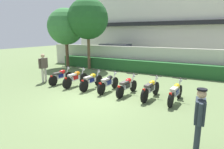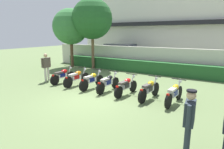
{
  "view_description": "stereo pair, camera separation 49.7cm",
  "coord_description": "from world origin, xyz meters",
  "px_view_note": "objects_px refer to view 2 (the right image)",
  "views": [
    {
      "loc": [
        4.38,
        -6.39,
        2.84
      ],
      "look_at": [
        0.0,
        1.87,
        0.8
      ],
      "focal_mm": 30.21,
      "sensor_mm": 36.0,
      "label": 1
    },
    {
      "loc": [
        4.81,
        -6.14,
        2.84
      ],
      "look_at": [
        0.0,
        1.87,
        0.8
      ],
      "focal_mm": 30.21,
      "sensor_mm": 36.0,
      "label": 2
    }
  ],
  "objects_px": {
    "tree_far_side": "(92,19)",
    "motorcycle_in_row_0": "(63,75)",
    "motorcycle_in_row_6": "(174,93)",
    "inspector_person": "(46,65)",
    "motorcycle_in_row_1": "(77,78)",
    "officer_0": "(189,118)",
    "parked_car": "(121,54)",
    "motorcycle_in_row_2": "(92,80)",
    "tree_near_inspector": "(71,27)",
    "motorcycle_in_row_3": "(108,83)",
    "motorcycle_in_row_5": "(149,89)",
    "motorcycle_in_row_4": "(126,86)"
  },
  "relations": [
    {
      "from": "inspector_person",
      "to": "officer_0",
      "type": "height_order",
      "value": "inspector_person"
    },
    {
      "from": "inspector_person",
      "to": "motorcycle_in_row_4",
      "type": "bearing_deg",
      "value": 0.9
    },
    {
      "from": "tree_near_inspector",
      "to": "motorcycle_in_row_6",
      "type": "relative_size",
      "value": 2.58
    },
    {
      "from": "motorcycle_in_row_0",
      "to": "inspector_person",
      "type": "xyz_separation_m",
      "value": [
        -1.16,
        -0.16,
        0.56
      ]
    },
    {
      "from": "motorcycle_in_row_6",
      "to": "inspector_person",
      "type": "xyz_separation_m",
      "value": [
        -7.54,
        -0.08,
        0.55
      ]
    },
    {
      "from": "parked_car",
      "to": "tree_far_side",
      "type": "distance_m",
      "value": 4.66
    },
    {
      "from": "motorcycle_in_row_5",
      "to": "inspector_person",
      "type": "height_order",
      "value": "inspector_person"
    },
    {
      "from": "tree_near_inspector",
      "to": "motorcycle_in_row_6",
      "type": "bearing_deg",
      "value": -24.87
    },
    {
      "from": "motorcycle_in_row_1",
      "to": "motorcycle_in_row_3",
      "type": "xyz_separation_m",
      "value": [
        2.07,
        -0.02,
        -0.01
      ]
    },
    {
      "from": "motorcycle_in_row_1",
      "to": "motorcycle_in_row_6",
      "type": "bearing_deg",
      "value": -87.51
    },
    {
      "from": "motorcycle_in_row_2",
      "to": "motorcycle_in_row_3",
      "type": "height_order",
      "value": "motorcycle_in_row_2"
    },
    {
      "from": "tree_near_inspector",
      "to": "motorcycle_in_row_1",
      "type": "relative_size",
      "value": 2.52
    },
    {
      "from": "motorcycle_in_row_3",
      "to": "motorcycle_in_row_6",
      "type": "height_order",
      "value": "motorcycle_in_row_6"
    },
    {
      "from": "motorcycle_in_row_5",
      "to": "officer_0",
      "type": "distance_m",
      "value": 3.91
    },
    {
      "from": "parked_car",
      "to": "tree_far_side",
      "type": "xyz_separation_m",
      "value": [
        -0.81,
        -3.46,
        3.03
      ]
    },
    {
      "from": "motorcycle_in_row_6",
      "to": "inspector_person",
      "type": "height_order",
      "value": "inspector_person"
    },
    {
      "from": "parked_car",
      "to": "motorcycle_in_row_1",
      "type": "xyz_separation_m",
      "value": [
        1.6,
        -8.22,
        -0.49
      ]
    },
    {
      "from": "officer_0",
      "to": "motorcycle_in_row_2",
      "type": "bearing_deg",
      "value": -35.81
    },
    {
      "from": "tree_far_side",
      "to": "motorcycle_in_row_0",
      "type": "bearing_deg",
      "value": -74.39
    },
    {
      "from": "motorcycle_in_row_0",
      "to": "parked_car",
      "type": "bearing_deg",
      "value": 6.44
    },
    {
      "from": "motorcycle_in_row_3",
      "to": "motorcycle_in_row_6",
      "type": "distance_m",
      "value": 3.23
    },
    {
      "from": "tree_near_inspector",
      "to": "tree_far_side",
      "type": "distance_m",
      "value": 2.11
    },
    {
      "from": "motorcycle_in_row_4",
      "to": "motorcycle_in_row_6",
      "type": "distance_m",
      "value": 2.2
    },
    {
      "from": "officer_0",
      "to": "motorcycle_in_row_5",
      "type": "bearing_deg",
      "value": -60.8
    },
    {
      "from": "motorcycle_in_row_4",
      "to": "motorcycle_in_row_6",
      "type": "relative_size",
      "value": 0.97
    },
    {
      "from": "motorcycle_in_row_2",
      "to": "motorcycle_in_row_4",
      "type": "height_order",
      "value": "motorcycle_in_row_2"
    },
    {
      "from": "motorcycle_in_row_5",
      "to": "inspector_person",
      "type": "bearing_deg",
      "value": 96.88
    },
    {
      "from": "motorcycle_in_row_5",
      "to": "motorcycle_in_row_2",
      "type": "bearing_deg",
      "value": 95.66
    },
    {
      "from": "motorcycle_in_row_2",
      "to": "inspector_person",
      "type": "height_order",
      "value": "inspector_person"
    },
    {
      "from": "motorcycle_in_row_1",
      "to": "officer_0",
      "type": "bearing_deg",
      "value": -114.29
    },
    {
      "from": "tree_near_inspector",
      "to": "motorcycle_in_row_0",
      "type": "distance_m",
      "value": 6.26
    },
    {
      "from": "motorcycle_in_row_2",
      "to": "motorcycle_in_row_1",
      "type": "bearing_deg",
      "value": 90.37
    },
    {
      "from": "tree_far_side",
      "to": "motorcycle_in_row_2",
      "type": "xyz_separation_m",
      "value": [
        3.49,
        -4.81,
        -3.51
      ]
    },
    {
      "from": "motorcycle_in_row_3",
      "to": "tree_near_inspector",
      "type": "bearing_deg",
      "value": 57.97
    },
    {
      "from": "officer_0",
      "to": "motorcycle_in_row_1",
      "type": "bearing_deg",
      "value": -31.61
    },
    {
      "from": "motorcycle_in_row_6",
      "to": "motorcycle_in_row_1",
      "type": "bearing_deg",
      "value": 94.86
    },
    {
      "from": "officer_0",
      "to": "tree_far_side",
      "type": "bearing_deg",
      "value": -46.67
    },
    {
      "from": "motorcycle_in_row_4",
      "to": "inspector_person",
      "type": "relative_size",
      "value": 1.09
    },
    {
      "from": "tree_far_side",
      "to": "inspector_person",
      "type": "xyz_separation_m",
      "value": [
        0.17,
        -4.92,
        -2.97
      ]
    },
    {
      "from": "motorcycle_in_row_1",
      "to": "motorcycle_in_row_4",
      "type": "distance_m",
      "value": 3.1
    },
    {
      "from": "motorcycle_in_row_3",
      "to": "officer_0",
      "type": "distance_m",
      "value": 5.45
    },
    {
      "from": "inspector_person",
      "to": "officer_0",
      "type": "relative_size",
      "value": 1.05
    },
    {
      "from": "motorcycle_in_row_5",
      "to": "tree_near_inspector",
      "type": "bearing_deg",
      "value": 68.69
    },
    {
      "from": "parked_car",
      "to": "motorcycle_in_row_5",
      "type": "xyz_separation_m",
      "value": [
        5.84,
        -8.3,
        -0.48
      ]
    },
    {
      "from": "motorcycle_in_row_2",
      "to": "motorcycle_in_row_3",
      "type": "xyz_separation_m",
      "value": [
        0.99,
        0.04,
        -0.01
      ]
    },
    {
      "from": "motorcycle_in_row_0",
      "to": "inspector_person",
      "type": "distance_m",
      "value": 1.3
    },
    {
      "from": "tree_near_inspector",
      "to": "motorcycle_in_row_4",
      "type": "bearing_deg",
      "value": -30.92
    },
    {
      "from": "tree_near_inspector",
      "to": "parked_car",
      "type": "bearing_deg",
      "value": 53.53
    },
    {
      "from": "motorcycle_in_row_0",
      "to": "motorcycle_in_row_2",
      "type": "distance_m",
      "value": 2.16
    },
    {
      "from": "motorcycle_in_row_1",
      "to": "officer_0",
      "type": "height_order",
      "value": "officer_0"
    }
  ]
}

